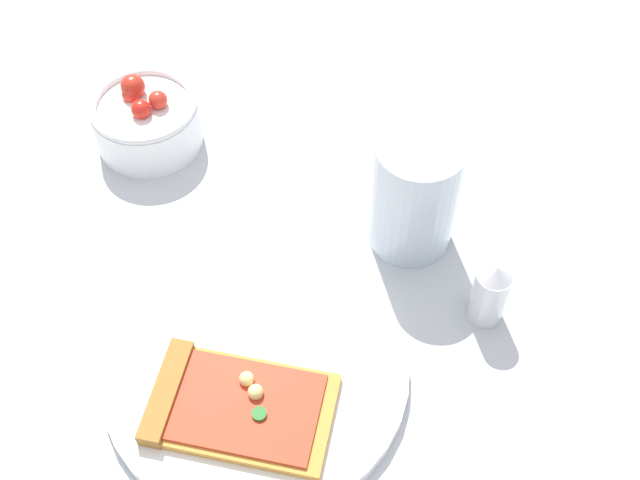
# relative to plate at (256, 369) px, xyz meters

# --- Properties ---
(ground_plane) EXTENTS (2.40, 2.40, 0.00)m
(ground_plane) POSITION_rel_plate_xyz_m (0.03, 0.03, -0.01)
(ground_plane) COLOR silver
(ground_plane) RESTS_ON ground
(plate) EXTENTS (0.26, 0.26, 0.01)m
(plate) POSITION_rel_plate_xyz_m (0.00, 0.00, 0.00)
(plate) COLOR white
(plate) RESTS_ON ground_plane
(pizza_slice_main) EXTENTS (0.09, 0.15, 0.02)m
(pizza_slice_main) POSITION_rel_plate_xyz_m (-0.04, 0.01, 0.01)
(pizza_slice_main) COLOR gold
(pizza_slice_main) RESTS_ON plate
(salad_bowl) EXTENTS (0.11, 0.11, 0.07)m
(salad_bowl) POSITION_rel_plate_xyz_m (0.25, 0.18, 0.02)
(salad_bowl) COLOR white
(salad_bowl) RESTS_ON ground_plane
(soda_glass) EXTENTS (0.08, 0.08, 0.13)m
(soda_glass) POSITION_rel_plate_xyz_m (0.18, -0.11, 0.05)
(soda_glass) COLOR silver
(soda_glass) RESTS_ON ground_plane
(pepper_shaker) EXTENTS (0.03, 0.03, 0.07)m
(pepper_shaker) POSITION_rel_plate_xyz_m (0.10, -0.19, 0.03)
(pepper_shaker) COLOR silver
(pepper_shaker) RESTS_ON ground_plane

